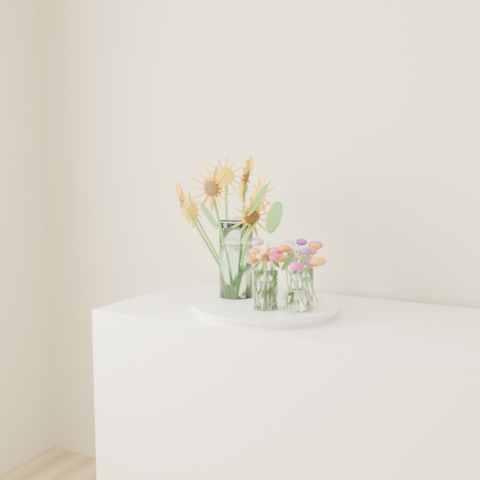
% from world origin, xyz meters
% --- Properties ---
extents(counter, '(1.40, 0.60, 0.90)m').
position_xyz_m(counter, '(-0.46, 1.93, 0.45)').
color(counter, white).
rests_on(counter, ground_plane).
extents(tray, '(0.44, 0.44, 0.02)m').
position_xyz_m(tray, '(-0.66, 1.86, 0.91)').
color(tray, white).
rests_on(tray, counter).
extents(mason_jar, '(0.12, 0.12, 0.26)m').
position_xyz_m(mason_jar, '(-0.79, 1.90, 1.05)').
color(mason_jar, silver).
rests_on(mason_jar, tray).
extents(sunflower_bouquet, '(0.66, 0.66, 0.48)m').
position_xyz_m(sunflower_bouquet, '(-0.79, 1.90, 1.16)').
color(sunflower_bouquet, '#DD9A04').
rests_on(sunflower_bouquet, tray).
extents(small_vase_a, '(0.07, 0.07, 0.12)m').
position_xyz_m(small_vase_a, '(-0.62, 1.78, 0.99)').
color(small_vase_a, white).
rests_on(small_vase_a, tray).
extents(wildflower_posy_a, '(0.17, 0.17, 0.21)m').
position_xyz_m(wildflower_posy_a, '(-0.62, 1.78, 1.03)').
color(wildflower_posy_a, orange).
rests_on(wildflower_posy_a, tray).
extents(small_vase_b, '(0.11, 0.11, 0.12)m').
position_xyz_m(small_vase_b, '(-0.53, 1.81, 0.99)').
color(small_vase_b, white).
rests_on(small_vase_b, tray).
extents(wildflower_posy_b, '(0.19, 0.19, 0.21)m').
position_xyz_m(wildflower_posy_b, '(-0.53, 1.81, 1.03)').
color(wildflower_posy_b, orange).
rests_on(wildflower_posy_b, tray).
extents(small_vase_c, '(0.07, 0.07, 0.11)m').
position_xyz_m(small_vase_c, '(-0.57, 1.95, 0.98)').
color(small_vase_c, white).
rests_on(small_vase_c, tray).
extents(wildflower_posy_c, '(0.21, 0.21, 0.20)m').
position_xyz_m(wildflower_posy_c, '(-0.57, 1.95, 1.03)').
color(wildflower_posy_c, orange).
rests_on(wildflower_posy_c, tray).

